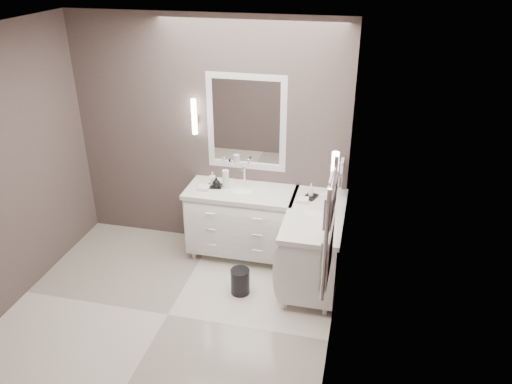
% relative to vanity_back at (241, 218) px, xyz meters
% --- Properties ---
extents(floor, '(3.20, 3.00, 0.01)m').
position_rel_vanity_back_xyz_m(floor, '(-0.45, -1.23, -0.49)').
color(floor, silver).
rests_on(floor, ground).
extents(ceiling, '(3.20, 3.00, 0.01)m').
position_rel_vanity_back_xyz_m(ceiling, '(-0.45, -1.23, 2.22)').
color(ceiling, white).
rests_on(ceiling, wall_back).
extents(wall_back, '(3.20, 0.01, 2.70)m').
position_rel_vanity_back_xyz_m(wall_back, '(-0.45, 0.28, 0.86)').
color(wall_back, '#4E413F').
rests_on(wall_back, floor).
extents(wall_front, '(3.20, 0.01, 2.70)m').
position_rel_vanity_back_xyz_m(wall_front, '(-0.45, -2.73, 0.86)').
color(wall_front, '#4E413F').
rests_on(wall_front, floor).
extents(wall_right, '(0.01, 3.00, 2.70)m').
position_rel_vanity_back_xyz_m(wall_right, '(1.15, -1.23, 0.86)').
color(wall_right, '#4E413F').
rests_on(wall_right, floor).
extents(vanity_back, '(1.24, 0.59, 0.97)m').
position_rel_vanity_back_xyz_m(vanity_back, '(0.00, 0.00, 0.00)').
color(vanity_back, white).
rests_on(vanity_back, floor).
extents(vanity_right, '(0.59, 1.24, 0.97)m').
position_rel_vanity_back_xyz_m(vanity_right, '(0.88, -0.33, 0.00)').
color(vanity_right, white).
rests_on(vanity_right, floor).
extents(mirror_back, '(0.90, 0.02, 1.10)m').
position_rel_vanity_back_xyz_m(mirror_back, '(-0.00, 0.26, 1.06)').
color(mirror_back, white).
rests_on(mirror_back, wall_back).
extents(mirror_right, '(0.02, 0.90, 1.10)m').
position_rel_vanity_back_xyz_m(mirror_right, '(1.14, -0.43, 1.06)').
color(mirror_right, white).
rests_on(mirror_right, wall_right).
extents(sconce_back, '(0.06, 0.06, 0.40)m').
position_rel_vanity_back_xyz_m(sconce_back, '(-0.58, 0.20, 1.11)').
color(sconce_back, white).
rests_on(sconce_back, wall_back).
extents(sconce_right, '(0.06, 0.06, 0.40)m').
position_rel_vanity_back_xyz_m(sconce_right, '(1.08, -1.01, 1.11)').
color(sconce_right, white).
rests_on(sconce_right, wall_right).
extents(towel_bar_corner, '(0.03, 0.22, 0.30)m').
position_rel_vanity_back_xyz_m(towel_bar_corner, '(1.09, 0.13, 0.63)').
color(towel_bar_corner, white).
rests_on(towel_bar_corner, wall_right).
extents(towel_ladder, '(0.06, 0.58, 0.90)m').
position_rel_vanity_back_xyz_m(towel_ladder, '(1.10, -1.63, 0.91)').
color(towel_ladder, white).
rests_on(towel_ladder, wall_right).
extents(waste_bin, '(0.24, 0.24, 0.28)m').
position_rel_vanity_back_xyz_m(waste_bin, '(0.17, -0.71, -0.34)').
color(waste_bin, black).
rests_on(waste_bin, floor).
extents(amenity_tray_back, '(0.17, 0.14, 0.02)m').
position_rel_vanity_back_xyz_m(amenity_tray_back, '(-0.31, 0.01, 0.38)').
color(amenity_tray_back, black).
rests_on(amenity_tray_back, vanity_back).
extents(amenity_tray_right, '(0.16, 0.18, 0.02)m').
position_rel_vanity_back_xyz_m(amenity_tray_right, '(0.78, -0.00, 0.38)').
color(amenity_tray_right, black).
rests_on(amenity_tray_right, vanity_right).
extents(water_bottle, '(0.09, 0.09, 0.21)m').
position_rel_vanity_back_xyz_m(water_bottle, '(-0.18, 0.02, 0.47)').
color(water_bottle, silver).
rests_on(water_bottle, vanity_back).
extents(soap_bottle_a, '(0.08, 0.09, 0.14)m').
position_rel_vanity_back_xyz_m(soap_bottle_a, '(-0.34, 0.03, 0.46)').
color(soap_bottle_a, white).
rests_on(soap_bottle_a, amenity_tray_back).
extents(soap_bottle_b, '(0.11, 0.11, 0.11)m').
position_rel_vanity_back_xyz_m(soap_bottle_b, '(-0.28, -0.02, 0.44)').
color(soap_bottle_b, black).
rests_on(soap_bottle_b, amenity_tray_back).
extents(soap_bottle_c, '(0.06, 0.06, 0.14)m').
position_rel_vanity_back_xyz_m(soap_bottle_c, '(0.78, -0.00, 0.46)').
color(soap_bottle_c, white).
rests_on(soap_bottle_c, amenity_tray_right).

